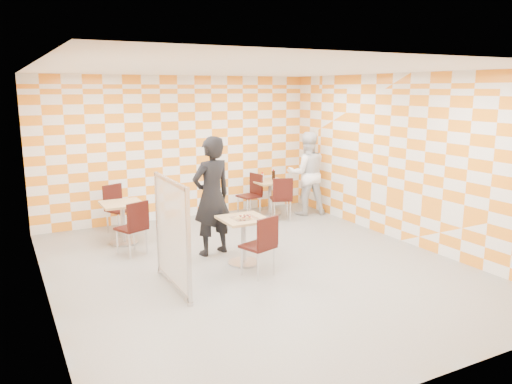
{
  "coord_description": "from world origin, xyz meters",
  "views": [
    {
      "loc": [
        -3.43,
        -6.54,
        2.73
      ],
      "look_at": [
        0.1,
        0.2,
        1.15
      ],
      "focal_mm": 35.0,
      "sensor_mm": 36.0,
      "label": 1
    }
  ],
  "objects_px": {
    "chair_second_side": "(252,191)",
    "soda_bottle": "(274,175)",
    "chair_second_front": "(282,195)",
    "sport_bottle": "(262,177)",
    "man_white": "(307,173)",
    "main_table": "(244,233)",
    "second_table": "(270,191)",
    "chair_empty_far": "(116,205)",
    "partition": "(172,234)",
    "chair_main_front": "(262,242)",
    "man_dark": "(212,196)",
    "chair_empty_near": "(134,224)",
    "empty_table": "(123,216)"
  },
  "relations": [
    {
      "from": "soda_bottle",
      "to": "chair_main_front",
      "type": "bearing_deg",
      "value": -121.99
    },
    {
      "from": "chair_empty_far",
      "to": "chair_main_front",
      "type": "bearing_deg",
      "value": -68.1
    },
    {
      "from": "chair_main_front",
      "to": "partition",
      "type": "distance_m",
      "value": 1.33
    },
    {
      "from": "second_table",
      "to": "chair_second_front",
      "type": "xyz_separation_m",
      "value": [
        -0.07,
        -0.62,
        0.04
      ]
    },
    {
      "from": "chair_second_front",
      "to": "chair_empty_far",
      "type": "bearing_deg",
      "value": 166.85
    },
    {
      "from": "chair_main_front",
      "to": "chair_empty_near",
      "type": "xyz_separation_m",
      "value": [
        -1.41,
        1.83,
        0.0
      ]
    },
    {
      "from": "chair_empty_near",
      "to": "man_white",
      "type": "xyz_separation_m",
      "value": [
        4.07,
        1.06,
        0.37
      ]
    },
    {
      "from": "chair_empty_near",
      "to": "soda_bottle",
      "type": "distance_m",
      "value": 3.81
    },
    {
      "from": "chair_second_front",
      "to": "partition",
      "type": "height_order",
      "value": "partition"
    },
    {
      "from": "chair_second_front",
      "to": "second_table",
      "type": "bearing_deg",
      "value": 83.92
    },
    {
      "from": "main_table",
      "to": "second_table",
      "type": "bearing_deg",
      "value": 53.42
    },
    {
      "from": "chair_second_front",
      "to": "chair_empty_far",
      "type": "relative_size",
      "value": 1.0
    },
    {
      "from": "man_white",
      "to": "main_table",
      "type": "bearing_deg",
      "value": 57.15
    },
    {
      "from": "second_table",
      "to": "chair_empty_far",
      "type": "relative_size",
      "value": 0.81
    },
    {
      "from": "second_table",
      "to": "soda_bottle",
      "type": "height_order",
      "value": "soda_bottle"
    },
    {
      "from": "sport_bottle",
      "to": "chair_empty_near",
      "type": "bearing_deg",
      "value": -155.31
    },
    {
      "from": "chair_second_front",
      "to": "man_dark",
      "type": "distance_m",
      "value": 2.53
    },
    {
      "from": "chair_second_front",
      "to": "empty_table",
      "type": "bearing_deg",
      "value": -179.4
    },
    {
      "from": "main_table",
      "to": "man_dark",
      "type": "relative_size",
      "value": 0.38
    },
    {
      "from": "empty_table",
      "to": "man_white",
      "type": "height_order",
      "value": "man_white"
    },
    {
      "from": "chair_second_front",
      "to": "man_white",
      "type": "distance_m",
      "value": 0.9
    },
    {
      "from": "chair_second_side",
      "to": "chair_main_front",
      "type": "bearing_deg",
      "value": -114.94
    },
    {
      "from": "chair_main_front",
      "to": "man_white",
      "type": "bearing_deg",
      "value": 47.34
    },
    {
      "from": "chair_main_front",
      "to": "chair_empty_far",
      "type": "xyz_separation_m",
      "value": [
        -1.36,
        3.39,
        0.0
      ]
    },
    {
      "from": "chair_main_front",
      "to": "chair_empty_near",
      "type": "height_order",
      "value": "same"
    },
    {
      "from": "chair_second_front",
      "to": "chair_empty_far",
      "type": "xyz_separation_m",
      "value": [
        -3.25,
        0.76,
        0.0
      ]
    },
    {
      "from": "chair_second_side",
      "to": "partition",
      "type": "bearing_deg",
      "value": -132.4
    },
    {
      "from": "chair_main_front",
      "to": "man_dark",
      "type": "xyz_separation_m",
      "value": [
        -0.23,
        1.33,
        0.45
      ]
    },
    {
      "from": "partition",
      "to": "man_white",
      "type": "xyz_separation_m",
      "value": [
        3.96,
        2.7,
        0.12
      ]
    },
    {
      "from": "chair_main_front",
      "to": "soda_bottle",
      "type": "bearing_deg",
      "value": 58.01
    },
    {
      "from": "sport_bottle",
      "to": "soda_bottle",
      "type": "bearing_deg",
      "value": 5.86
    },
    {
      "from": "second_table",
      "to": "man_dark",
      "type": "relative_size",
      "value": 0.38
    },
    {
      "from": "partition",
      "to": "man_dark",
      "type": "distance_m",
      "value": 1.57
    },
    {
      "from": "chair_second_side",
      "to": "soda_bottle",
      "type": "bearing_deg",
      "value": 4.37
    },
    {
      "from": "chair_second_side",
      "to": "sport_bottle",
      "type": "bearing_deg",
      "value": 2.6
    },
    {
      "from": "main_table",
      "to": "sport_bottle",
      "type": "bearing_deg",
      "value": 56.34
    },
    {
      "from": "second_table",
      "to": "chair_second_front",
      "type": "distance_m",
      "value": 0.63
    },
    {
      "from": "man_dark",
      "to": "chair_main_front",
      "type": "bearing_deg",
      "value": 87.72
    },
    {
      "from": "chair_second_side",
      "to": "main_table",
      "type": "bearing_deg",
      "value": -119.84
    },
    {
      "from": "main_table",
      "to": "chair_empty_near",
      "type": "xyz_separation_m",
      "value": [
        -1.42,
        1.19,
        0.04
      ]
    },
    {
      "from": "chair_empty_far",
      "to": "man_dark",
      "type": "distance_m",
      "value": 2.39
    },
    {
      "from": "chair_empty_far",
      "to": "partition",
      "type": "bearing_deg",
      "value": -88.82
    },
    {
      "from": "main_table",
      "to": "soda_bottle",
      "type": "height_order",
      "value": "soda_bottle"
    },
    {
      "from": "chair_empty_far",
      "to": "partition",
      "type": "height_order",
      "value": "partition"
    },
    {
      "from": "partition",
      "to": "man_dark",
      "type": "relative_size",
      "value": 0.78
    },
    {
      "from": "soda_bottle",
      "to": "sport_bottle",
      "type": "bearing_deg",
      "value": -174.14
    },
    {
      "from": "main_table",
      "to": "chair_main_front",
      "type": "xyz_separation_m",
      "value": [
        -0.01,
        -0.65,
        0.04
      ]
    },
    {
      "from": "chair_second_front",
      "to": "chair_empty_far",
      "type": "height_order",
      "value": "same"
    },
    {
      "from": "empty_table",
      "to": "man_dark",
      "type": "distance_m",
      "value": 1.81
    },
    {
      "from": "chair_second_front",
      "to": "sport_bottle",
      "type": "xyz_separation_m",
      "value": [
        -0.1,
        0.67,
        0.29
      ]
    }
  ]
}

